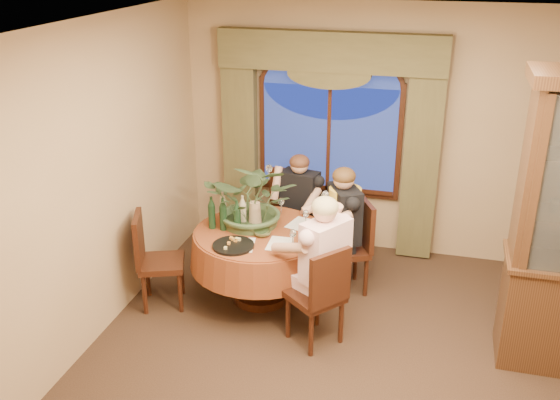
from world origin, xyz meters
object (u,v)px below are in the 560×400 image
(stoneware_vase, at_px, (255,214))
(wine_bottle_0, at_px, (223,214))
(centerpiece_plant, at_px, (254,168))
(wine_bottle_2, at_px, (243,211))
(person_scarf, at_px, (344,230))
(wine_bottle_4, at_px, (237,217))
(person_pink, at_px, (325,269))
(wine_bottle_1, at_px, (212,213))
(chair_back_right, at_px, (346,248))
(chair_right, at_px, (315,294))
(chair_back, at_px, (284,215))
(wine_bottle_3, at_px, (223,207))
(chair_front_left, at_px, (162,261))
(person_back, at_px, (300,209))
(olive_bowl, at_px, (262,233))
(dining_table, at_px, (261,265))

(stoneware_vase, bearing_deg, wine_bottle_0, -150.84)
(centerpiece_plant, xyz_separation_m, wine_bottle_0, (-0.26, -0.21, -0.43))
(wine_bottle_2, bearing_deg, centerpiece_plant, 45.46)
(person_scarf, bearing_deg, wine_bottle_4, 88.73)
(person_pink, distance_m, wine_bottle_1, 1.30)
(chair_back_right, bearing_deg, stoneware_vase, 82.38)
(chair_right, bearing_deg, chair_back, 63.79)
(wine_bottle_4, bearing_deg, person_pink, -22.08)
(wine_bottle_3, bearing_deg, wine_bottle_1, -113.76)
(chair_front_left, bearing_deg, chair_back, 126.32)
(chair_back, xyz_separation_m, chair_front_left, (-0.87, -1.36, 0.00))
(person_back, xyz_separation_m, wine_bottle_3, (-0.60, -0.80, 0.28))
(stoneware_vase, height_order, centerpiece_plant, centerpiece_plant)
(chair_back_right, relative_size, stoneware_vase, 3.76)
(person_back, height_order, wine_bottle_0, person_back)
(person_back, xyz_separation_m, stoneware_vase, (-0.26, -0.80, 0.24))
(person_back, bearing_deg, wine_bottle_4, 79.99)
(centerpiece_plant, xyz_separation_m, olive_bowl, (0.15, -0.23, -0.57))
(wine_bottle_0, bearing_deg, olive_bowl, -4.14)
(wine_bottle_2, bearing_deg, chair_front_left, -150.84)
(person_scarf, height_order, wine_bottle_2, person_scarf)
(olive_bowl, distance_m, wine_bottle_3, 0.51)
(stoneware_vase, distance_m, centerpiece_plant, 0.47)
(wine_bottle_0, relative_size, wine_bottle_1, 1.00)
(person_pink, bearing_deg, dining_table, 90.00)
(chair_front_left, xyz_separation_m, centerpiece_plant, (0.80, 0.49, 0.87))
(wine_bottle_4, bearing_deg, person_back, 68.28)
(person_pink, xyz_separation_m, centerpiece_plant, (-0.83, 0.61, 0.66))
(centerpiece_plant, distance_m, wine_bottle_0, 0.54)
(olive_bowl, bearing_deg, wine_bottle_2, 150.01)
(chair_front_left, relative_size, centerpiece_plant, 0.95)
(dining_table, height_order, stoneware_vase, stoneware_vase)
(chair_front_left, distance_m, wine_bottle_1, 0.68)
(person_back, xyz_separation_m, olive_bowl, (-0.14, -0.98, 0.14))
(chair_front_left, relative_size, wine_bottle_2, 2.91)
(wine_bottle_0, bearing_deg, centerpiece_plant, 38.61)
(olive_bowl, height_order, wine_bottle_0, wine_bottle_0)
(wine_bottle_1, xyz_separation_m, wine_bottle_4, (0.27, -0.03, 0.00))
(chair_back, relative_size, olive_bowl, 5.70)
(chair_back, distance_m, wine_bottle_1, 1.23)
(wine_bottle_3, bearing_deg, centerpiece_plant, 9.52)
(centerpiece_plant, relative_size, wine_bottle_1, 3.07)
(centerpiece_plant, bearing_deg, person_back, 69.22)
(dining_table, bearing_deg, person_pink, -32.21)
(dining_table, bearing_deg, wine_bottle_1, -174.04)
(person_pink, relative_size, person_back, 1.08)
(chair_back, xyz_separation_m, olive_bowl, (0.08, -1.10, 0.30))
(person_scarf, relative_size, wine_bottle_3, 4.06)
(person_pink, distance_m, stoneware_vase, 1.00)
(chair_back_right, bearing_deg, centerpiece_plant, 78.94)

